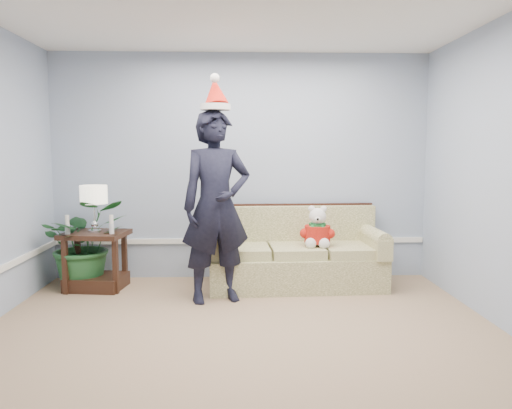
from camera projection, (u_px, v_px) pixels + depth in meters
The scene contains 10 objects.
room_shell at pixel (242, 178), 3.52m from camera, with size 4.54×5.04×2.74m.
wainscot_trim at pixel (118, 266), 4.75m from camera, with size 4.49×4.99×0.06m.
sofa at pixel (295, 257), 5.73m from camera, with size 1.98×0.92×0.91m.
side_table at pixel (96, 267), 5.59m from camera, with size 0.73×0.64×0.64m.
table_lamp at pixel (94, 197), 5.47m from camera, with size 0.29×0.29×0.52m.
candle_pair at pixel (89, 225), 5.40m from camera, with size 0.53×0.05×0.21m.
houseplant at pixel (84, 243), 5.63m from camera, with size 0.91×0.79×1.01m, color #20562A.
man at pixel (216, 207), 5.06m from camera, with size 0.71×0.47×1.96m, color black.
santa_hat at pixel (215, 95), 4.96m from camera, with size 0.38×0.41×0.36m.
teddy_bear at pixel (317, 232), 5.56m from camera, with size 0.32×0.34×0.47m.
Camera 1 is at (-0.02, -3.52, 1.54)m, focal length 35.00 mm.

